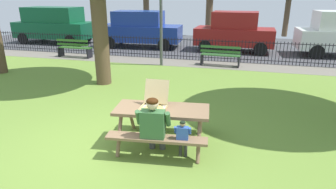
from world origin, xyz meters
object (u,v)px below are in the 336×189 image
picnic_table_foreground (162,117)px  parked_car_far_left (54,24)px  child_at_table (183,136)px  parked_car_center (234,31)px  pizza_box_open (154,103)px  park_bench_left (74,48)px  adult_at_table (154,125)px  parked_car_left (140,29)px  park_bench_center (220,56)px

picnic_table_foreground → parked_car_far_left: size_ratio=0.42×
picnic_table_foreground → child_at_table: child_at_table is taller
child_at_table → parked_car_center: size_ratio=0.20×
pizza_box_open → parked_car_far_left: parked_car_far_left is taller
picnic_table_foreground → parked_car_far_left: 14.00m
park_bench_left → adult_at_table: bearing=-50.2°
picnic_table_foreground → pizza_box_open: size_ratio=3.33×
parked_car_left → parked_car_center: size_ratio=1.13×
adult_at_table → parked_car_far_left: size_ratio=0.26×
child_at_table → parked_car_left: bearing=113.3°
park_bench_left → parked_car_left: size_ratio=0.36×
pizza_box_open → child_at_table: (0.66, -0.46, -0.37)m
pizza_box_open → parked_car_left: size_ratio=0.13×
picnic_table_foreground → pizza_box_open: (-0.14, -0.02, 0.27)m
adult_at_table → parked_car_left: size_ratio=0.27×
picnic_table_foreground → child_at_table: bearing=-43.1°
pizza_box_open → park_bench_left: bearing=131.0°
park_bench_center → adult_at_table: bearing=-94.3°
picnic_table_foreground → child_at_table: 0.71m
parked_car_far_left → parked_car_center: (10.44, -0.00, -0.09)m
pizza_box_open → picnic_table_foreground: bearing=6.9°
parked_car_far_left → park_bench_center: bearing=-18.5°
pizza_box_open → parked_car_center: 10.35m
park_bench_left → parked_car_center: bearing=25.3°
adult_at_table → parked_car_center: (0.94, 10.78, 0.35)m
child_at_table → parked_car_far_left: bearing=133.0°
park_bench_center → parked_car_far_left: bearing=161.5°
child_at_table → picnic_table_foreground: bearing=136.9°
parked_car_left → parked_car_center: bearing=0.0°
park_bench_left → parked_car_far_left: size_ratio=0.35×
adult_at_table → park_bench_left: size_ratio=0.74×
parked_car_far_left → parked_car_left: 5.38m
child_at_table → parked_car_center: parked_car_center is taller
child_at_table → pizza_box_open: bearing=144.9°
pizza_box_open → parked_car_center: size_ratio=0.15×
picnic_table_foreground → park_bench_center: bearing=85.5°
park_bench_left → parked_car_left: (2.05, 3.36, 0.59)m
park_bench_left → pizza_box_open: bearing=-49.0°
child_at_table → parked_car_far_left: parked_car_far_left is taller
adult_at_table → parked_car_left: bearing=110.9°
picnic_table_foreground → parked_car_center: parked_car_center is taller
pizza_box_open → adult_at_table: size_ratio=0.49×
child_at_table → parked_car_center: 10.77m
parked_car_far_left → picnic_table_foreground: bearing=-47.2°
park_bench_center → parked_car_left: bearing=144.3°
pizza_box_open → adult_at_table: pizza_box_open is taller
pizza_box_open → park_bench_center: pizza_box_open is taller
child_at_table → parked_car_center: bearing=87.8°
adult_at_table → parked_car_far_left: bearing=131.4°
picnic_table_foreground → parked_car_left: parked_car_left is taller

